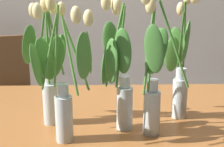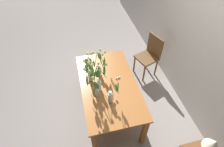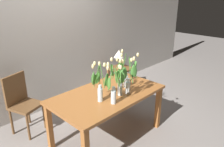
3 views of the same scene
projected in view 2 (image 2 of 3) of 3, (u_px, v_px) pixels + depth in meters
The scene contains 10 objects.
ground_plane at pixel (109, 109), 3.41m from camera, with size 18.00×18.00×0.00m, color gray.
room_wall_rear at pixel (204, 41), 2.68m from camera, with size 9.00×0.10×2.70m, color beige.
dining_table at pixel (109, 88), 2.94m from camera, with size 1.60×0.90×0.74m.
tulip_vase_0 at pixel (98, 79), 2.64m from camera, with size 0.14×0.27×0.55m.
tulip_vase_1 at pixel (94, 87), 2.54m from camera, with size 0.22×0.19×0.58m.
tulip_vase_2 at pixel (100, 65), 2.86m from camera, with size 0.22×0.22×0.55m.
tulip_vase_3 at pixel (89, 70), 2.77m from camera, with size 0.24×0.16×0.55m.
tulip_vase_4 at pixel (112, 94), 2.52m from camera, with size 0.12×0.17×0.56m.
dining_chair at pixel (150, 54), 3.74m from camera, with size 0.51×0.51×0.93m.
table_lamp at pixel (213, 145), 2.08m from camera, with size 0.22×0.22×0.40m.
Camera 2 is at (1.82, -0.38, 2.94)m, focal length 28.33 mm.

